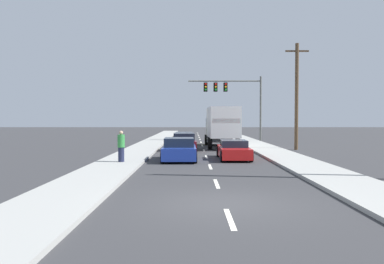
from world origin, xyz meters
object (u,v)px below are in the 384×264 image
Objects in this scene: car_blue at (180,150)px; box_truck at (222,125)px; utility_pole_mid at (297,95)px; pedestrian_near_corner at (122,146)px; traffic_signal_mast at (228,92)px; car_yellow at (185,138)px; car_red at (234,150)px; car_maroon at (185,143)px.

car_blue is 0.50× the size of box_truck.
pedestrian_near_corner is (-11.92, -9.43, -3.31)m from utility_pole_mid.
car_yellow is at bearing -134.54° from traffic_signal_mast.
car_red is (3.26, -13.25, -0.01)m from car_yellow.
car_red is 0.54× the size of traffic_signal_mast.
box_truck is 9.43m from traffic_signal_mast.
pedestrian_near_corner is (-6.28, -2.62, 0.43)m from car_red.
car_maroon is at bearing -88.83° from car_yellow.
traffic_signal_mast is at bearing 111.32° from utility_pole_mid.
traffic_signal_mast is 11.94m from utility_pole_mid.
traffic_signal_mast is at bearing 45.46° from car_yellow.
car_maroon is 2.72× the size of pedestrian_near_corner.
car_yellow is 8.07m from traffic_signal_mast.
car_blue is 12.24m from utility_pole_mid.
car_yellow is 13.64m from car_red.
car_blue is (0.01, -14.02, 0.07)m from car_yellow.
car_yellow is at bearing 79.20° from pedestrian_near_corner.
car_red is at bearing -62.37° from car_maroon.
pedestrian_near_corner is at bearing -117.91° from box_truck.
car_yellow is 2.70× the size of pedestrian_near_corner.
pedestrian_near_corner is at bearing -100.80° from car_yellow.
pedestrian_near_corner reaches higher than car_maroon.
car_blue is at bearing -139.54° from utility_pole_mid.
car_blue is 3.34m from car_red.
traffic_signal_mast is at bearing 85.81° from car_red.
pedestrian_near_corner is (-6.26, -11.81, -0.96)m from box_truck.
utility_pole_mid reaches higher than pedestrian_near_corner.
traffic_signal_mast reaches higher than car_maroon.
box_truck is at bearing -98.73° from traffic_signal_mast.
box_truck is (3.23, -4.05, 1.38)m from car_yellow.
utility_pole_mid is at bearing -68.68° from traffic_signal_mast.
box_truck reaches higher than car_blue.
pedestrian_near_corner is (-7.59, -20.51, -4.35)m from traffic_signal_mast.
pedestrian_near_corner is at bearing -141.66° from utility_pole_mid.
traffic_signal_mast reaches higher than car_blue.
traffic_signal_mast is (1.34, 8.70, 3.39)m from box_truck.
pedestrian_near_corner reaches higher than car_blue.
utility_pole_mid reaches higher than car_yellow.
traffic_signal_mast is 22.30m from pedestrian_near_corner.
box_truck reaches higher than pedestrian_near_corner.
box_truck is 13.40m from pedestrian_near_corner.
traffic_signal_mast reaches higher than car_red.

